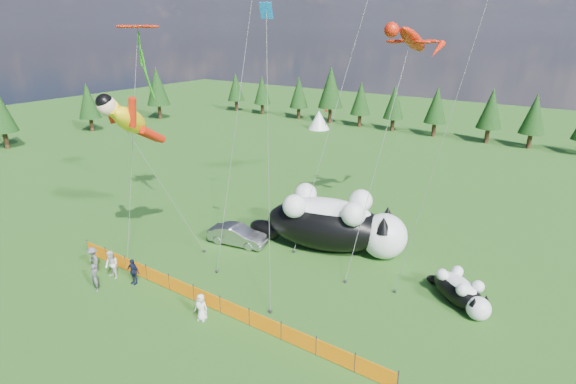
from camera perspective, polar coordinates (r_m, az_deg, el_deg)
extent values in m
plane|color=#0D390A|center=(27.92, -5.88, -11.38)|extent=(160.00, 160.00, 0.00)
cylinder|color=#262626|center=(33.57, -24.06, -6.36)|extent=(0.06, 0.06, 1.10)
cylinder|color=#262626|center=(32.01, -22.10, -7.37)|extent=(0.06, 0.06, 1.10)
cylinder|color=#262626|center=(30.51, -19.93, -8.47)|extent=(0.06, 0.06, 1.10)
cylinder|color=#262626|center=(29.06, -17.52, -9.67)|extent=(0.06, 0.06, 1.10)
cylinder|color=#262626|center=(27.69, -14.85, -10.98)|extent=(0.06, 0.06, 1.10)
cylinder|color=#262626|center=(26.39, -11.88, -12.39)|extent=(0.06, 0.06, 1.10)
cylinder|color=#262626|center=(25.19, -8.59, -13.90)|extent=(0.06, 0.06, 1.10)
cylinder|color=#262626|center=(24.09, -4.92, -15.50)|extent=(0.06, 0.06, 1.10)
cylinder|color=#262626|center=(23.11, -0.86, -17.18)|extent=(0.06, 0.06, 1.10)
cylinder|color=#262626|center=(22.27, 3.61, -18.90)|extent=(0.06, 0.06, 1.10)
cylinder|color=#262626|center=(21.59, 8.49, -20.62)|extent=(0.06, 0.06, 1.10)
cylinder|color=#262626|center=(21.07, 13.78, -22.29)|extent=(0.06, 0.06, 1.10)
cube|color=orange|center=(32.81, -23.09, -6.93)|extent=(2.00, 0.04, 0.90)
cube|color=orange|center=(31.28, -21.03, -7.99)|extent=(2.00, 0.04, 0.90)
cube|color=orange|center=(29.80, -18.74, -9.15)|extent=(2.00, 0.04, 0.90)
cube|color=orange|center=(28.39, -16.21, -10.40)|extent=(2.00, 0.04, 0.90)
cube|color=orange|center=(27.05, -13.40, -11.76)|extent=(2.00, 0.04, 0.90)
cube|color=orange|center=(25.80, -10.27, -13.22)|extent=(2.00, 0.04, 0.90)
cube|color=orange|center=(24.65, -6.80, -14.78)|extent=(2.00, 0.04, 0.90)
cube|color=orange|center=(23.61, -2.94, -16.43)|extent=(2.00, 0.04, 0.90)
cube|color=orange|center=(22.71, 1.32, -18.14)|extent=(2.00, 0.04, 0.90)
cube|color=orange|center=(21.94, 5.99, -19.87)|extent=(2.00, 0.04, 0.90)
cube|color=orange|center=(21.34, 11.08, -21.57)|extent=(2.00, 0.04, 0.90)
ellipsoid|color=black|center=(31.19, 4.86, -4.19)|extent=(9.28, 5.98, 3.42)
ellipsoid|color=white|center=(30.85, 4.90, -2.75)|extent=(6.97, 4.36, 2.09)
sphere|color=white|center=(30.62, 12.11, -5.49)|extent=(3.04, 3.04, 3.04)
sphere|color=#E45869|center=(30.52, 14.52, -5.79)|extent=(0.43, 0.43, 0.43)
ellipsoid|color=black|center=(32.96, -2.90, -4.74)|extent=(2.91, 1.95, 1.33)
cone|color=black|center=(29.29, 12.03, -4.08)|extent=(1.07, 1.07, 1.07)
cone|color=black|center=(30.95, 12.52, -2.75)|extent=(1.07, 1.07, 1.07)
sphere|color=white|center=(31.28, 9.24, -1.11)|extent=(1.60, 1.60, 1.60)
sphere|color=white|center=(29.02, 8.30, -2.79)|extent=(1.60, 1.60, 1.60)
sphere|color=white|center=(32.16, 2.25, -0.24)|extent=(1.60, 1.60, 1.60)
sphere|color=white|center=(29.97, 0.81, -1.81)|extent=(1.60, 1.60, 1.60)
ellipsoid|color=black|center=(27.41, 20.74, -11.62)|extent=(3.89, 3.50, 1.44)
ellipsoid|color=white|center=(27.23, 20.84, -10.98)|extent=(2.89, 2.59, 0.88)
sphere|color=white|center=(26.43, 23.04, -13.46)|extent=(1.28, 1.28, 1.28)
sphere|color=#E45869|center=(26.11, 23.84, -14.03)|extent=(0.18, 0.18, 0.18)
ellipsoid|color=black|center=(28.87, 18.22, -10.59)|extent=(1.23, 1.12, 0.56)
cone|color=black|center=(25.92, 22.55, -12.73)|extent=(0.45, 0.45, 0.45)
cone|color=black|center=(26.40, 23.84, -12.30)|extent=(0.45, 0.45, 0.45)
sphere|color=white|center=(26.84, 22.99, -10.99)|extent=(0.67, 0.67, 0.67)
sphere|color=white|center=(26.21, 21.25, -11.52)|extent=(0.67, 0.67, 0.67)
sphere|color=white|center=(27.90, 20.72, -9.42)|extent=(0.67, 0.67, 0.67)
sphere|color=white|center=(27.29, 19.00, -9.88)|extent=(0.67, 0.67, 0.67)
imported|color=#A4A4A8|center=(32.15, -6.43, -5.47)|extent=(4.43, 2.25, 1.39)
imported|color=#555559|center=(28.91, -23.35, -9.93)|extent=(0.72, 0.57, 1.72)
imported|color=white|center=(29.76, -21.50, -8.63)|extent=(0.95, 0.62, 1.85)
imported|color=#121833|center=(28.82, -19.06, -9.51)|extent=(1.00, 0.56, 1.64)
imported|color=#555559|center=(30.93, -23.50, -7.92)|extent=(1.22, 0.83, 1.73)
imported|color=white|center=(24.72, -10.97, -14.17)|extent=(0.84, 0.64, 1.54)
cylinder|color=#595959|center=(29.89, -14.80, 0.28)|extent=(0.03, 0.03, 9.89)
cube|color=#262626|center=(31.65, -10.61, -7.40)|extent=(0.15, 0.15, 0.16)
cylinder|color=#595959|center=(28.81, 11.61, 4.50)|extent=(0.03, 0.03, 16.06)
cube|color=#262626|center=(27.95, 7.27, -11.21)|extent=(0.15, 0.15, 0.16)
cylinder|color=#595959|center=(31.37, -19.15, 5.84)|extent=(0.03, 0.03, 15.35)
cube|color=#262626|center=(31.76, -19.71, -8.22)|extent=(0.15, 0.15, 0.16)
cube|color=#217E17|center=(32.94, -18.07, 14.93)|extent=(0.20, 0.20, 4.44)
cylinder|color=#595959|center=(27.82, -6.78, 7.44)|extent=(0.03, 0.03, 17.38)
cube|color=#262626|center=(29.09, -9.00, -9.95)|extent=(0.15, 0.15, 0.16)
cylinder|color=#595959|center=(24.57, 21.68, 14.45)|extent=(0.03, 0.03, 25.60)
cube|color=#262626|center=(27.53, 13.40, -12.17)|extent=(0.15, 0.15, 0.16)
cylinder|color=#595959|center=(22.73, -2.50, 2.66)|extent=(0.03, 0.03, 15.31)
cube|color=#262626|center=(25.21, -2.25, -14.92)|extent=(0.15, 0.15, 0.16)
cylinder|color=#595959|center=(31.15, 6.41, 11.57)|extent=(0.03, 0.03, 21.42)
cube|color=#262626|center=(31.09, 0.76, -7.55)|extent=(0.15, 0.15, 0.16)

